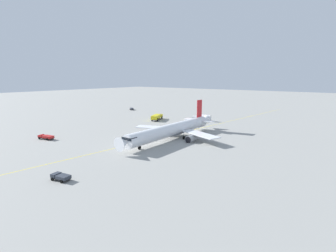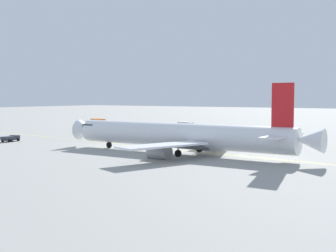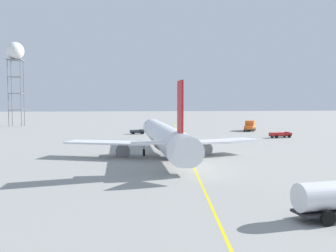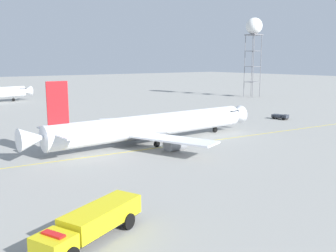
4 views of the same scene
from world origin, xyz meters
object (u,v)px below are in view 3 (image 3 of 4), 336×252
airliner_main (164,137)px  baggage_truck_truck_extra (137,131)px  catering_truck_truck (250,125)px  ops_pickup_truck (280,134)px  radar_tower (15,54)px

airliner_main → baggage_truck_truck_extra: airliner_main is taller
airliner_main → catering_truck_truck: airliner_main is taller
catering_truck_truck → ops_pickup_truck: size_ratio=1.40×
baggage_truck_truck_extra → catering_truck_truck: bearing=1.2°
ops_pickup_truck → airliner_main: bearing=-153.4°
baggage_truck_truck_extra → radar_tower: bearing=127.1°
airliner_main → radar_tower: (79.25, 44.78, 23.39)m
catering_truck_truck → baggage_truck_truck_extra: 35.28m
radar_tower → baggage_truck_truck_extra: bearing=-132.8°
baggage_truck_truck_extra → radar_tower: 62.83m
airliner_main → ops_pickup_truck: airliner_main is taller
airliner_main → catering_truck_truck: bearing=-34.5°
ops_pickup_truck → radar_tower: bearing=133.0°
catering_truck_truck → ops_pickup_truck: catering_truck_truck is taller
ops_pickup_truck → radar_tower: (54.22, 76.48, 25.42)m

